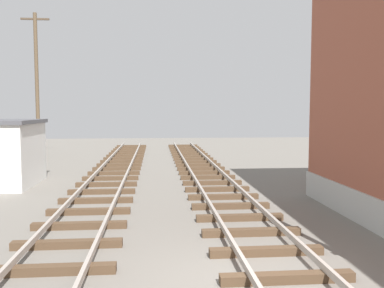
% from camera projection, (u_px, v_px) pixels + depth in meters
% --- Properties ---
extents(ground_plane, '(80.00, 80.00, 0.00)m').
position_uv_depth(ground_plane, '(248.00, 284.00, 7.50)').
color(ground_plane, slate).
extents(track_near_building, '(2.50, 58.56, 0.32)m').
position_uv_depth(track_near_building, '(287.00, 276.00, 7.56)').
color(track_near_building, '#4C3826').
rests_on(track_near_building, ground).
extents(track_centre, '(2.50, 58.56, 0.32)m').
position_uv_depth(track_centre, '(39.00, 285.00, 7.17)').
color(track_centre, '#4C3826').
rests_on(track_centre, ground).
extents(control_hut, '(3.00, 3.80, 2.76)m').
position_uv_depth(control_hut, '(0.00, 153.00, 17.23)').
color(control_hut, silver).
rests_on(control_hut, ground).
extents(utility_pole_far, '(1.80, 0.24, 9.43)m').
position_uv_depth(utility_pole_far, '(37.00, 83.00, 26.97)').
color(utility_pole_far, brown).
rests_on(utility_pole_far, ground).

